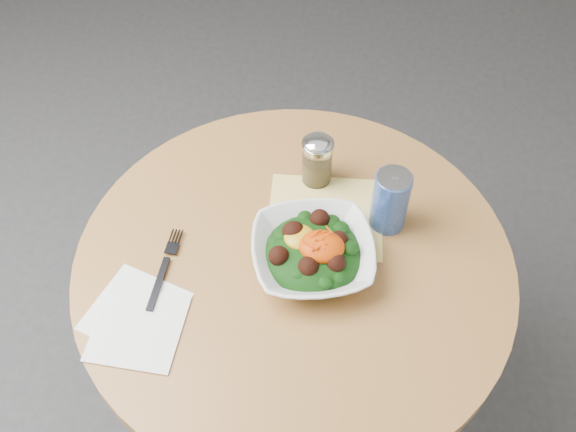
# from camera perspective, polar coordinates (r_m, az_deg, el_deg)

# --- Properties ---
(ground) EXTENTS (6.00, 6.00, 0.00)m
(ground) POSITION_cam_1_polar(r_m,az_deg,el_deg) (1.97, 0.37, -16.32)
(ground) COLOR #303032
(ground) RESTS_ON ground
(table) EXTENTS (0.90, 0.90, 0.75)m
(table) POSITION_cam_1_polar(r_m,az_deg,el_deg) (1.48, 0.48, -8.13)
(table) COLOR black
(table) RESTS_ON ground
(cloth_napkin) EXTENTS (0.25, 0.23, 0.00)m
(cloth_napkin) POSITION_cam_1_polar(r_m,az_deg,el_deg) (1.38, 3.31, -0.00)
(cloth_napkin) COLOR #EAB60C
(cloth_napkin) RESTS_ON table
(paper_napkins) EXTENTS (0.21, 0.23, 0.00)m
(paper_napkins) POSITION_cam_1_polar(r_m,az_deg,el_deg) (1.27, -13.31, -8.95)
(paper_napkins) COLOR white
(paper_napkins) RESTS_ON table
(salad_bowl) EXTENTS (0.29, 0.29, 0.09)m
(salad_bowl) POSITION_cam_1_polar(r_m,az_deg,el_deg) (1.28, 2.23, -3.25)
(salad_bowl) COLOR white
(salad_bowl) RESTS_ON table
(fork) EXTENTS (0.04, 0.20, 0.00)m
(fork) POSITION_cam_1_polar(r_m,az_deg,el_deg) (1.32, -10.86, -4.35)
(fork) COLOR black
(fork) RESTS_ON table
(spice_shaker) EXTENTS (0.07, 0.07, 0.13)m
(spice_shaker) POSITION_cam_1_polar(r_m,az_deg,el_deg) (1.40, 2.61, 4.99)
(spice_shaker) COLOR silver
(spice_shaker) RESTS_ON table
(beverage_can) EXTENTS (0.08, 0.08, 0.15)m
(beverage_can) POSITION_cam_1_polar(r_m,az_deg,el_deg) (1.33, 9.08, 1.37)
(beverage_can) COLOR navy
(beverage_can) RESTS_ON table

